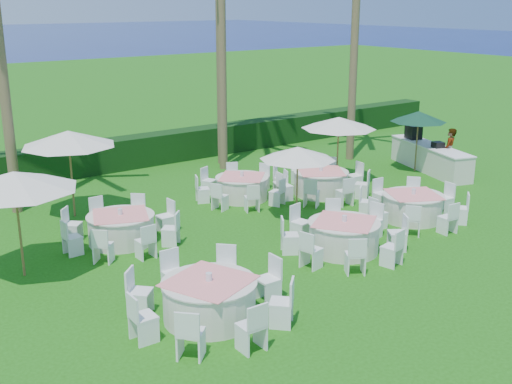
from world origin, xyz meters
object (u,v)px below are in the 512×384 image
(umbrella_c, at_px, (68,138))
(umbrella_green, at_px, (419,117))
(umbrella_b, at_px, (298,153))
(umbrella_a, at_px, (14,181))
(buffet_table, at_px, (430,157))
(banquet_table_b, at_px, (344,236))
(banquet_table_e, at_px, (242,187))
(banquet_table_c, at_px, (413,206))
(banquet_table_d, at_px, (121,228))
(staff_person, at_px, (449,151))
(banquet_table_a, at_px, (209,299))
(banquet_table_f, at_px, (321,182))
(umbrella_d, at_px, (339,123))

(umbrella_c, height_order, umbrella_green, umbrella_c)
(umbrella_b, bearing_deg, umbrella_a, 175.40)
(buffet_table, bearing_deg, umbrella_b, -169.99)
(banquet_table_b, distance_m, banquet_table_e, 5.42)
(banquet_table_b, height_order, banquet_table_c, banquet_table_b)
(banquet_table_d, relative_size, umbrella_green, 1.37)
(umbrella_a, height_order, staff_person, umbrella_a)
(banquet_table_a, distance_m, banquet_table_b, 4.99)
(buffet_table, bearing_deg, banquet_table_d, -179.55)
(banquet_table_c, relative_size, umbrella_c, 1.14)
(banquet_table_f, distance_m, umbrella_d, 2.43)
(umbrella_a, relative_size, buffet_table, 0.66)
(umbrella_green, height_order, staff_person, umbrella_green)
(banquet_table_f, bearing_deg, banquet_table_d, -178.42)
(banquet_table_d, bearing_deg, buffet_table, 0.45)
(umbrella_c, xyz_separation_m, buffet_table, (13.20, -2.84, -1.89))
(banquet_table_e, distance_m, buffet_table, 8.13)
(banquet_table_a, xyz_separation_m, umbrella_a, (-2.42, 4.52, 1.91))
(umbrella_a, distance_m, umbrella_b, 8.02)
(umbrella_c, bearing_deg, banquet_table_c, -38.11)
(banquet_table_a, relative_size, staff_person, 1.98)
(umbrella_a, xyz_separation_m, umbrella_green, (15.34, 1.01, -0.23))
(banquet_table_d, xyz_separation_m, umbrella_a, (-2.84, -0.64, 1.94))
(banquet_table_a, bearing_deg, buffet_table, 21.41)
(banquet_table_f, bearing_deg, umbrella_b, -147.11)
(buffet_table, xyz_separation_m, staff_person, (0.22, -0.73, 0.33))
(banquet_table_d, height_order, staff_person, staff_person)
(banquet_table_a, bearing_deg, staff_person, 18.40)
(banquet_table_a, distance_m, umbrella_b, 6.96)
(banquet_table_a, distance_m, banquet_table_c, 8.50)
(umbrella_green, bearing_deg, banquet_table_e, 172.62)
(umbrella_a, bearing_deg, staff_person, 0.06)
(umbrella_c, relative_size, staff_person, 1.61)
(umbrella_green, distance_m, buffet_table, 1.69)
(banquet_table_b, xyz_separation_m, umbrella_a, (-7.29, 3.41, 1.93))
(banquet_table_a, bearing_deg, banquet_table_c, 11.81)
(umbrella_a, height_order, umbrella_c, umbrella_c)
(banquet_table_e, bearing_deg, banquet_table_f, -24.57)
(umbrella_d, bearing_deg, banquet_table_b, -131.68)
(banquet_table_c, bearing_deg, buffet_table, 34.65)
(banquet_table_c, relative_size, umbrella_a, 1.09)
(staff_person, bearing_deg, banquet_table_c, 5.18)
(umbrella_c, bearing_deg, umbrella_green, -11.45)
(buffet_table, bearing_deg, staff_person, -73.49)
(banquet_table_a, xyz_separation_m, umbrella_d, (9.35, 6.15, 1.73))
(banquet_table_e, bearing_deg, banquet_table_a, -129.64)
(banquet_table_c, distance_m, umbrella_d, 4.86)
(banquet_table_b, relative_size, staff_person, 1.89)
(banquet_table_c, xyz_separation_m, umbrella_b, (-2.76, 2.14, 1.61))
(umbrella_a, height_order, umbrella_b, umbrella_a)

